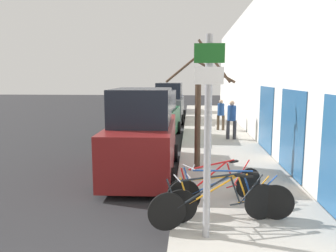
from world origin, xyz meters
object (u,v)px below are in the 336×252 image
Objects in this scene: bicycle_1 at (225,201)px; pedestrian_near at (221,112)px; parked_car_2 at (170,105)px; parked_car_0 at (143,137)px; bicycle_2 at (229,196)px; parked_car_3 at (172,100)px; parked_car_1 at (157,117)px; street_tree at (199,114)px; signpost at (208,133)px; pedestrian_far at (232,117)px; bicycle_3 at (217,187)px; bicycle_0 at (216,204)px.

pedestrian_near is (0.91, 11.13, 0.54)m from bicycle_1.
parked_car_0 is at bearing -89.20° from parked_car_2.
parked_car_3 is (-2.34, 20.44, 0.53)m from bicycle_2.
parked_car_1 is 5.93m from street_tree.
parked_car_2 is at bearing 88.57° from parked_car_0.
signpost reaches higher than pedestrian_far.
pedestrian_far is 5.19m from street_tree.
street_tree is (1.63, -11.46, 0.66)m from parked_car_2.
pedestrian_near is at bearing -73.52° from parked_car_3.
bicycle_3 is 0.45× the size of parked_car_0.
pedestrian_near is 0.92× the size of pedestrian_far.
signpost is 0.80× the size of parked_car_3.
parked_car_2 is at bearing -11.18° from bicycle_0.
parked_car_1 is at bearing 165.17° from pedestrian_far.
parked_car_0 is 11.69m from parked_car_2.
bicycle_1 is 0.52× the size of parked_car_2.
signpost is 0.73× the size of parked_car_1.
parked_car_3 is (-0.16, 17.23, -0.07)m from parked_car_0.
bicycle_3 is at bearing 78.36° from signpost.
street_tree is at bearing -85.73° from parked_car_3.
street_tree is (-0.33, 2.95, 1.24)m from bicycle_3.
street_tree reaches higher than signpost.
bicycle_0 is 4.09m from street_tree.
parked_car_2 is at bearing -5.18° from bicycle_1.
bicycle_2 is 10.95m from pedestrian_near.
bicycle_3 is (0.09, 0.94, -0.00)m from bicycle_0.
parked_car_0 is 1.24× the size of street_tree.
bicycle_0 is 11.41m from pedestrian_near.
parked_car_2 is (-2.06, 15.13, 0.61)m from bicycle_1.
parked_car_3 is at bearing 94.97° from signpost.
parked_car_1 is at bearing 108.05° from street_tree.
pedestrian_far is at bearing 72.10° from street_tree.
street_tree reaches higher than pedestrian_far.
bicycle_0 is 1.05× the size of bicycle_1.
parked_car_3 is at bearing -6.71° from bicycle_1.
street_tree is at bearing -111.26° from pedestrian_far.
bicycle_1 is 0.62× the size of street_tree.
parked_car_3 is (-2.25, 20.67, 0.54)m from bicycle_1.
signpost is 1.78m from bicycle_2.
street_tree reaches higher than bicycle_1.
bicycle_0 is at bearing 104.47° from pedestrian_near.
bicycle_1 is 0.50× the size of parked_car_0.
bicycle_0 is 20.99m from parked_car_3.
pedestrian_far is (3.24, 5.13, -0.00)m from parked_car_0.
bicycle_1 is at bearing -81.28° from parked_car_2.
bicycle_1 is at bearing -85.62° from parked_car_3.
signpost is 1.38× the size of bicycle_0.
signpost is 11.94m from pedestrian_near.
street_tree is (-1.34, -7.46, 0.73)m from pedestrian_near.
parked_car_1 reaches higher than bicycle_1.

